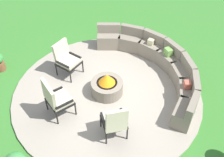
# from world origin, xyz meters

# --- Properties ---
(ground_plane) EXTENTS (24.00, 24.00, 0.00)m
(ground_plane) POSITION_xyz_m (0.00, 0.00, 0.00)
(ground_plane) COLOR #387A2D
(patio_circle) EXTENTS (5.21, 5.21, 0.06)m
(patio_circle) POSITION_xyz_m (0.00, 0.00, 0.03)
(patio_circle) COLOR #9E9384
(patio_circle) RESTS_ON ground_plane
(fire_pit) EXTENTS (0.87, 0.87, 0.66)m
(fire_pit) POSITION_xyz_m (0.00, 0.00, 0.31)
(fire_pit) COLOR gray
(fire_pit) RESTS_ON patio_circle
(curved_stone_bench) EXTENTS (4.24, 2.21, 0.79)m
(curved_stone_bench) POSITION_xyz_m (0.47, 1.64, 0.38)
(curved_stone_bench) COLOR gray
(curved_stone_bench) RESTS_ON patio_circle
(lounge_chair_front_left) EXTENTS (0.69, 0.66, 1.04)m
(lounge_chair_front_left) POSITION_xyz_m (-1.44, -0.20, 0.60)
(lounge_chair_front_left) COLOR black
(lounge_chair_front_left) RESTS_ON patio_circle
(lounge_chair_front_right) EXTENTS (0.74, 0.68, 1.18)m
(lounge_chair_front_right) POSITION_xyz_m (-0.39, -1.40, 0.64)
(lounge_chair_front_right) COLOR black
(lounge_chair_front_right) RESTS_ON patio_circle
(lounge_chair_back_left) EXTENTS (0.76, 0.77, 1.03)m
(lounge_chair_back_left) POSITION_xyz_m (1.12, -0.91, 0.60)
(lounge_chair_back_left) COLOR black
(lounge_chair_back_left) RESTS_ON patio_circle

